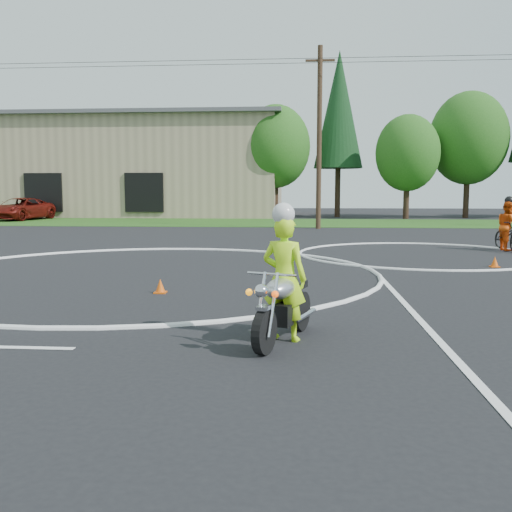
# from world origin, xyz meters

# --- Properties ---
(ground) EXTENTS (120.00, 120.00, 0.00)m
(ground) POSITION_xyz_m (0.00, 0.00, 0.00)
(ground) COLOR black
(ground) RESTS_ON ground
(grass_strip) EXTENTS (120.00, 10.00, 0.02)m
(grass_strip) POSITION_xyz_m (0.00, 27.00, 0.01)
(grass_strip) COLOR #1E4714
(grass_strip) RESTS_ON ground
(course_markings) EXTENTS (19.05, 19.05, 0.12)m
(course_markings) POSITION_xyz_m (2.17, 4.35, 0.01)
(course_markings) COLOR silver
(course_markings) RESTS_ON ground
(primary_motorcycle) EXTENTS (0.96, 1.93, 1.06)m
(primary_motorcycle) POSITION_xyz_m (3.79, -3.41, 0.51)
(primary_motorcycle) COLOR black
(primary_motorcycle) RESTS_ON ground
(rider_primary_grp) EXTENTS (0.75, 0.62, 1.96)m
(rider_primary_grp) POSITION_xyz_m (3.80, -3.28, 0.95)
(rider_primary_grp) COLOR #BEFF1A
(rider_primary_grp) RESTS_ON ground
(rider_second_grp) EXTENTS (0.82, 2.05, 1.94)m
(rider_second_grp) POSITION_xyz_m (11.37, 9.61, 0.68)
(rider_second_grp) COLOR black
(rider_second_grp) RESTS_ON ground
(pickup_grp) EXTENTS (3.36, 6.10, 1.62)m
(pickup_grp) POSITION_xyz_m (-16.40, 28.85, 0.81)
(pickup_grp) COLOR #570F0A
(pickup_grp) RESTS_ON ground
(traffic_cones) EXTENTS (19.59, 10.83, 0.30)m
(traffic_cones) POSITION_xyz_m (3.43, 2.88, 0.14)
(traffic_cones) COLOR #E3550B
(traffic_cones) RESTS_ON ground
(warehouse) EXTENTS (41.00, 17.00, 8.30)m
(warehouse) POSITION_xyz_m (-18.00, 39.99, 4.16)
(warehouse) COLOR tan
(warehouse) RESTS_ON ground
(treeline) EXTENTS (38.20, 8.10, 14.52)m
(treeline) POSITION_xyz_m (14.78, 34.61, 6.62)
(treeline) COLOR #382619
(treeline) RESTS_ON ground
(utility_poles) EXTENTS (41.60, 1.12, 10.00)m
(utility_poles) POSITION_xyz_m (5.00, 21.00, 5.20)
(utility_poles) COLOR #473321
(utility_poles) RESTS_ON ground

